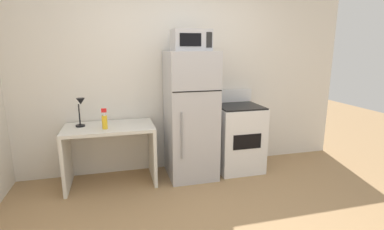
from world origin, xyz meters
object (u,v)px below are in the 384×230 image
object	(u,v)px
desk_lamp	(80,107)
desk	(110,144)
microwave	(191,40)
oven_range	(238,137)
refrigerator	(191,115)
spray_bottle	(105,121)

from	to	relation	value
desk_lamp	desk	bearing A→B (deg)	-10.48
microwave	oven_range	bearing A→B (deg)	4.03
desk	desk_lamp	world-z (taller)	desk_lamp
desk	refrigerator	size ratio (longest dim) A/B	0.66
desk_lamp	microwave	distance (m)	1.57
spray_bottle	microwave	distance (m)	1.43
spray_bottle	microwave	size ratio (longest dim) A/B	0.54
desk	spray_bottle	distance (m)	0.35
desk_lamp	microwave	size ratio (longest dim) A/B	0.77
spray_bottle	microwave	bearing A→B (deg)	4.22
spray_bottle	oven_range	distance (m)	1.82
spray_bottle	refrigerator	xyz separation A→B (m)	(1.08, 0.10, -0.02)
refrigerator	desk_lamp	bearing A→B (deg)	176.85
microwave	oven_range	world-z (taller)	microwave
desk_lamp	microwave	bearing A→B (deg)	-4.04
desk_lamp	microwave	xyz separation A→B (m)	(1.36, -0.10, 0.79)
desk_lamp	oven_range	size ratio (longest dim) A/B	0.32
oven_range	desk	bearing A→B (deg)	-179.61
refrigerator	oven_range	size ratio (longest dim) A/B	1.50
spray_bottle	oven_range	size ratio (longest dim) A/B	0.23
spray_bottle	refrigerator	size ratio (longest dim) A/B	0.15
microwave	desk_lamp	bearing A→B (deg)	175.96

